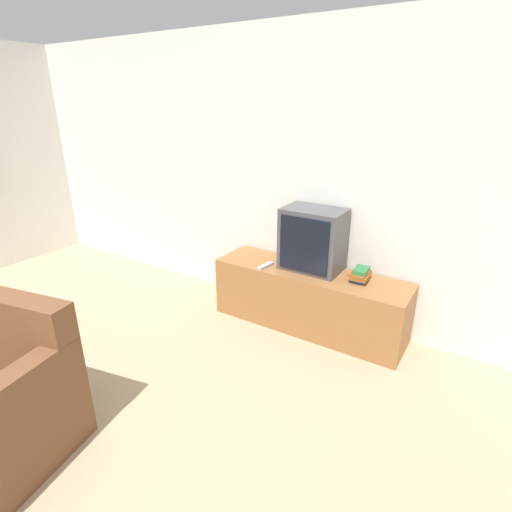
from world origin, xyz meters
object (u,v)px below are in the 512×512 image
Objects in this scene: television at (313,240)px; remote_on_stand at (266,266)px; book_stack at (360,275)px; tv_stand at (308,299)px.

television reaches higher than remote_on_stand.
television reaches higher than book_stack.
book_stack is at bearing -2.67° from television.
tv_stand is at bearing 18.73° from remote_on_stand.
television reaches higher than tv_stand.
television is 0.51m from book_stack.
television is at bearing 177.33° from book_stack.
remote_on_stand is at bearing -152.15° from television.
television is (-0.02, 0.06, 0.55)m from tv_stand.
tv_stand is 0.50m from remote_on_stand.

